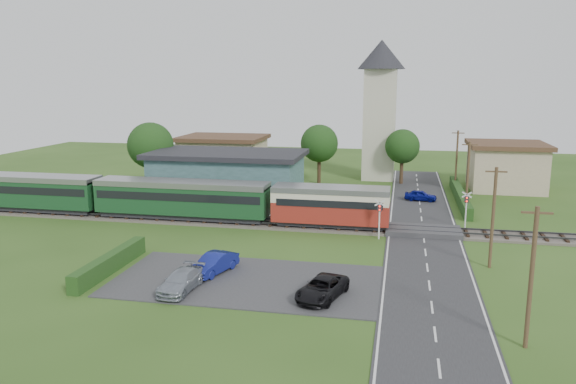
% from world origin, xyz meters
% --- Properties ---
extents(ground, '(120.00, 120.00, 0.00)m').
position_xyz_m(ground, '(0.00, 0.00, 0.00)').
color(ground, '#2D4C19').
extents(railway_track, '(76.00, 3.20, 0.49)m').
position_xyz_m(railway_track, '(0.00, 2.00, 0.11)').
color(railway_track, '#4C443D').
rests_on(railway_track, ground).
extents(road, '(6.00, 70.00, 0.05)m').
position_xyz_m(road, '(10.00, 0.00, 0.03)').
color(road, '#28282B').
rests_on(road, ground).
extents(car_park, '(17.00, 9.00, 0.08)m').
position_xyz_m(car_park, '(-1.50, -12.00, 0.04)').
color(car_park, '#333335').
rests_on(car_park, ground).
extents(crossing_deck, '(6.20, 3.40, 0.45)m').
position_xyz_m(crossing_deck, '(10.00, 2.00, 0.23)').
color(crossing_deck, '#333335').
rests_on(crossing_deck, ground).
extents(platform, '(30.00, 3.00, 0.45)m').
position_xyz_m(platform, '(-10.00, 5.20, 0.23)').
color(platform, gray).
rests_on(platform, ground).
extents(equipment_hut, '(2.30, 2.30, 2.55)m').
position_xyz_m(equipment_hut, '(-18.00, 5.20, 1.75)').
color(equipment_hut, beige).
rests_on(equipment_hut, platform).
extents(station_building, '(16.00, 9.00, 5.30)m').
position_xyz_m(station_building, '(-10.00, 10.99, 2.69)').
color(station_building, '#355756').
rests_on(station_building, ground).
extents(train, '(43.20, 2.90, 3.40)m').
position_xyz_m(train, '(-14.64, 2.00, 2.18)').
color(train, '#232328').
rests_on(train, ground).
extents(church_tower, '(6.00, 6.00, 17.60)m').
position_xyz_m(church_tower, '(5.00, 28.00, 10.23)').
color(church_tower, beige).
rests_on(church_tower, ground).
extents(house_west, '(10.80, 8.80, 5.50)m').
position_xyz_m(house_west, '(-15.00, 25.00, 2.79)').
color(house_west, tan).
rests_on(house_west, ground).
extents(house_east, '(8.80, 8.80, 5.50)m').
position_xyz_m(house_east, '(20.00, 24.00, 2.80)').
color(house_east, tan).
rests_on(house_east, ground).
extents(hedge_carpark, '(0.80, 9.00, 1.20)m').
position_xyz_m(hedge_carpark, '(-11.00, -12.00, 0.60)').
color(hedge_carpark, '#193814').
rests_on(hedge_carpark, ground).
extents(hedge_roadside, '(0.80, 18.00, 1.20)m').
position_xyz_m(hedge_roadside, '(14.20, 16.00, 0.60)').
color(hedge_roadside, '#193814').
rests_on(hedge_roadside, ground).
extents(hedge_station, '(22.00, 0.80, 1.30)m').
position_xyz_m(hedge_station, '(-10.00, 15.50, 0.65)').
color(hedge_station, '#193814').
rests_on(hedge_station, ground).
extents(tree_a, '(5.20, 5.20, 8.00)m').
position_xyz_m(tree_a, '(-20.00, 14.00, 5.38)').
color(tree_a, '#332316').
rests_on(tree_a, ground).
extents(tree_b, '(4.60, 4.60, 7.34)m').
position_xyz_m(tree_b, '(-2.00, 23.00, 5.02)').
color(tree_b, '#332316').
rests_on(tree_b, ground).
extents(tree_c, '(4.20, 4.20, 6.78)m').
position_xyz_m(tree_c, '(8.00, 25.00, 4.65)').
color(tree_c, '#332316').
rests_on(tree_c, ground).
extents(utility_pole_a, '(1.40, 0.22, 7.00)m').
position_xyz_m(utility_pole_a, '(14.20, -18.00, 3.63)').
color(utility_pole_a, '#473321').
rests_on(utility_pole_a, ground).
extents(utility_pole_b, '(1.40, 0.22, 7.00)m').
position_xyz_m(utility_pole_b, '(14.20, -6.00, 3.63)').
color(utility_pole_b, '#473321').
rests_on(utility_pole_b, ground).
extents(utility_pole_c, '(1.40, 0.22, 7.00)m').
position_xyz_m(utility_pole_c, '(14.20, 10.00, 3.63)').
color(utility_pole_c, '#473321').
rests_on(utility_pole_c, ground).
extents(utility_pole_d, '(1.40, 0.22, 7.00)m').
position_xyz_m(utility_pole_d, '(14.20, 22.00, 3.63)').
color(utility_pole_d, '#473321').
rests_on(utility_pole_d, ground).
extents(crossing_signal_near, '(0.84, 0.28, 3.28)m').
position_xyz_m(crossing_signal_near, '(6.40, -0.41, 2.14)').
color(crossing_signal_near, silver).
rests_on(crossing_signal_near, ground).
extents(crossing_signal_far, '(0.84, 0.28, 3.28)m').
position_xyz_m(crossing_signal_far, '(13.60, 4.39, 2.14)').
color(crossing_signal_far, silver).
rests_on(crossing_signal_far, ground).
extents(streetlamp_west, '(0.30, 0.30, 5.15)m').
position_xyz_m(streetlamp_west, '(-22.00, 20.00, 3.04)').
color(streetlamp_west, '#3F3F47').
rests_on(streetlamp_west, ground).
extents(streetlamp_east, '(0.30, 0.30, 5.15)m').
position_xyz_m(streetlamp_east, '(16.00, 27.00, 3.04)').
color(streetlamp_east, '#3F3F47').
rests_on(streetlamp_east, ground).
extents(car_on_road, '(3.48, 1.74, 1.14)m').
position_xyz_m(car_on_road, '(10.11, 15.14, 0.62)').
color(car_on_road, navy).
rests_on(car_on_road, road).
extents(car_park_blue, '(2.52, 4.24, 1.32)m').
position_xyz_m(car_park_blue, '(-3.96, -11.06, 0.74)').
color(car_park_blue, navy).
rests_on(car_park_blue, car_park).
extents(car_park_silver, '(1.98, 4.32, 1.22)m').
position_xyz_m(car_park_silver, '(-4.90, -14.50, 0.69)').
color(car_park_silver, '#8A919D').
rests_on(car_park_silver, car_park).
extents(car_park_dark, '(3.11, 4.73, 1.21)m').
position_xyz_m(car_park_dark, '(3.69, -13.94, 0.68)').
color(car_park_dark, black).
rests_on(car_park_dark, car_park).
extents(pedestrian_near, '(0.58, 0.39, 1.58)m').
position_xyz_m(pedestrian_near, '(-4.88, 4.59, 1.24)').
color(pedestrian_near, gray).
rests_on(pedestrian_near, platform).
extents(pedestrian_far, '(0.84, 1.02, 1.95)m').
position_xyz_m(pedestrian_far, '(-14.27, 4.47, 1.43)').
color(pedestrian_far, gray).
rests_on(pedestrian_far, platform).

